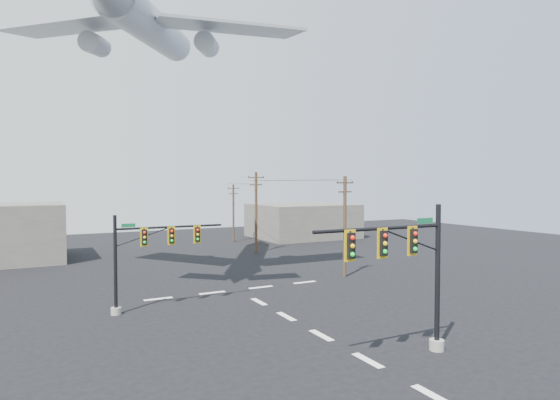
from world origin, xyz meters
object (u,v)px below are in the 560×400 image
utility_pole_a (345,224)px  utility_pole_b (256,211)px  signal_mast_near (410,271)px  utility_pole_c (233,212)px  signal_mast_far (145,256)px  airliner (152,28)px

utility_pole_a → utility_pole_b: utility_pole_b is taller
signal_mast_near → utility_pole_c: utility_pole_c is taller
signal_mast_near → utility_pole_b: bearing=77.9°
utility_pole_b → utility_pole_c: (1.43, 10.75, -0.77)m
signal_mast_far → utility_pole_c: utility_pole_c is taller
signal_mast_near → utility_pole_c: (8.55, 43.92, 0.10)m
signal_mast_near → airliner: airliner is taller
utility_pole_a → utility_pole_b: size_ratio=0.93×
utility_pole_b → airliner: size_ratio=0.38×
signal_mast_far → utility_pole_c: size_ratio=0.91×
utility_pole_c → airliner: bearing=-118.9°
signal_mast_far → signal_mast_near: bearing=-55.5°
utility_pole_c → airliner: airliner is taller
signal_mast_near → signal_mast_far: (-9.48, 13.77, -0.52)m
utility_pole_a → utility_pole_c: size_ratio=1.10×
utility_pole_a → utility_pole_c: bearing=87.2°
signal_mast_far → airliner: size_ratio=0.29×
utility_pole_a → airliner: bearing=157.8°
utility_pole_b → signal_mast_far: bearing=-114.2°
signal_mast_far → utility_pole_c: (18.03, 30.15, 0.61)m
utility_pole_b → utility_pole_c: bearing=98.7°
signal_mast_far → utility_pole_b: bearing=49.5°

